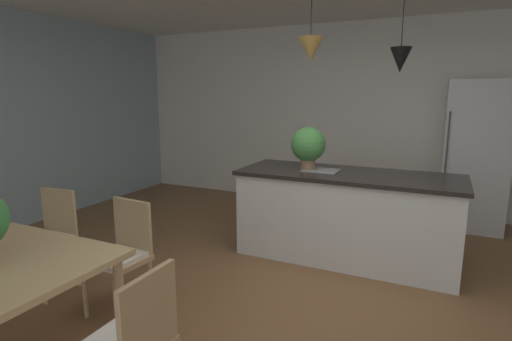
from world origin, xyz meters
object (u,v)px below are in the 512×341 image
chair_far_left (48,237)px  chair_far_right (121,253)px  potted_plant_on_island (308,146)px  refrigerator (475,156)px  kitchen_island (346,215)px

chair_far_left → chair_far_right: size_ratio=1.00×
chair_far_right → potted_plant_on_island: size_ratio=1.95×
chair_far_left → refrigerator: 4.82m
kitchen_island → chair_far_right: bearing=-127.0°
chair_far_right → potted_plant_on_island: bearing=62.8°
chair_far_right → potted_plant_on_island: potted_plant_on_island is taller
refrigerator → chair_far_left: bearing=-134.7°
chair_far_right → kitchen_island: (1.34, 1.77, -0.01)m
chair_far_left → chair_far_right: bearing=-0.0°
refrigerator → potted_plant_on_island: bearing=-135.0°
chair_far_right → refrigerator: refrigerator is taller
refrigerator → potted_plant_on_island: size_ratio=4.15×
chair_far_left → potted_plant_on_island: size_ratio=1.95×
chair_far_left → kitchen_island: (2.16, 1.77, -0.01)m
chair_far_left → chair_far_right: same height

